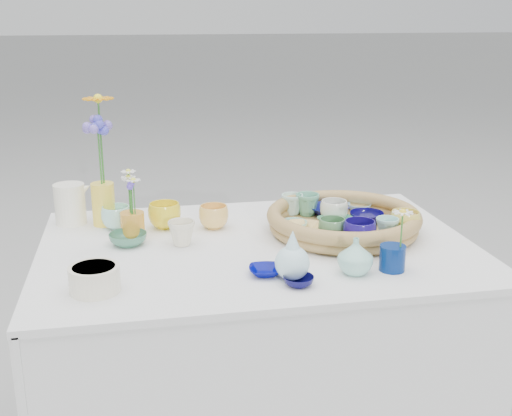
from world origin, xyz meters
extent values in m
imported|color=#0C105C|center=(0.27, 0.18, 0.80)|extent=(0.16, 0.16, 0.03)
imported|color=#0C074D|center=(0.37, 0.08, 0.80)|extent=(0.11, 0.11, 0.03)
imported|color=#E1CB50|center=(0.44, -0.05, 0.82)|extent=(0.10, 0.10, 0.07)
imported|color=#398760|center=(0.26, 0.05, 0.80)|extent=(0.14, 0.14, 0.03)
imported|color=#528455|center=(0.21, -0.05, 0.82)|extent=(0.09, 0.09, 0.06)
imported|color=#98E3D2|center=(0.12, 0.06, 0.80)|extent=(0.10, 0.10, 0.03)
imported|color=silver|center=(0.16, 0.21, 0.82)|extent=(0.08, 0.08, 0.07)
imported|color=white|center=(0.27, 0.11, 0.82)|extent=(0.09, 0.09, 0.07)
imported|color=#92C0EA|center=(0.38, 0.20, 0.80)|extent=(0.09, 0.09, 0.02)
imported|color=navy|center=(0.27, -0.11, 0.82)|extent=(0.10, 0.10, 0.07)
imported|color=#D9AD5C|center=(0.14, 0.03, 0.80)|extent=(0.14, 0.14, 0.03)
imported|color=#93CDC5|center=(0.37, -0.07, 0.81)|extent=(0.08, 0.08, 0.06)
imported|color=#5CA684|center=(0.20, 0.19, 0.82)|extent=(0.09, 0.09, 0.07)
imported|color=yellow|center=(-0.26, 0.20, 0.81)|extent=(0.11, 0.11, 0.08)
imported|color=#F5BD5A|center=(-0.11, 0.17, 0.80)|extent=(0.10, 0.10, 0.07)
imported|color=#3B7458|center=(-0.37, 0.07, 0.78)|extent=(0.12, 0.12, 0.03)
imported|color=beige|center=(-0.22, 0.04, 0.80)|extent=(0.10, 0.10, 0.07)
imported|color=#000470|center=(-0.02, -0.23, 0.78)|extent=(0.10, 0.10, 0.02)
imported|color=#A7EADC|center=(-0.41, 0.22, 0.80)|extent=(0.11, 0.11, 0.07)
imported|color=#0A0840|center=(0.04, -0.31, 0.78)|extent=(0.08, 0.08, 0.02)
imported|color=#91D1C0|center=(0.21, -0.26, 0.81)|extent=(0.12, 0.12, 0.10)
cylinder|color=navy|center=(0.31, -0.26, 0.80)|extent=(0.08, 0.08, 0.07)
cylinder|color=yellow|center=(-0.45, 0.27, 0.83)|extent=(0.09, 0.09, 0.14)
cylinder|color=orange|center=(-0.36, 0.14, 0.80)|extent=(0.09, 0.09, 0.08)
camera|label=1|loc=(-0.34, -1.74, 1.42)|focal=45.00mm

